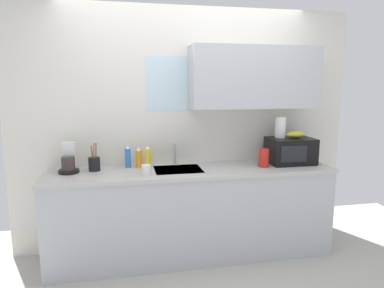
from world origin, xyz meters
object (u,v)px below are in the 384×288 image
Objects in this scene: dish_soap_bottle_blue at (128,157)px; banana_bunch at (296,135)px; coffee_maker at (69,161)px; cereal_canister at (264,158)px; paper_towel_roll at (280,127)px; mug_white at (146,170)px; dish_soap_bottle_yellow at (148,157)px; utensil_crock at (94,164)px; microwave at (290,151)px; dish_soap_bottle_orange at (139,158)px.

banana_bunch is at bearing -4.64° from dish_soap_bottle_blue.
dish_soap_bottle_blue is (0.55, 0.08, 0.00)m from coffee_maker.
coffee_maker is at bearing 175.21° from cereal_canister.
paper_towel_roll is at bearing 161.57° from banana_bunch.
paper_towel_roll is 1.48m from mug_white.
banana_bunch is at bearing -5.06° from dish_soap_bottle_yellow.
utensil_crock reaches higher than dish_soap_bottle_blue.
microwave is at bearing -4.83° from dish_soap_bottle_blue.
mug_white is at bearing -64.31° from dish_soap_bottle_blue.
dish_soap_bottle_blue is 0.83× the size of utensil_crock.
coffee_maker is at bearing -177.15° from utensil_crock.
dish_soap_bottle_orange is at bearing 175.78° from microwave.
cereal_canister reaches higher than mug_white.
microwave is 2.09× the size of paper_towel_roll.
paper_towel_roll is 1.60m from dish_soap_bottle_blue.
coffee_maker is at bearing -174.12° from dish_soap_bottle_yellow.
microwave is 2.23m from coffee_maker.
cereal_canister is at bearing -147.99° from paper_towel_roll.
utensil_crock is (-2.00, 0.07, -0.06)m from microwave.
dish_soap_bottle_yellow is 0.96× the size of dish_soap_bottle_blue.
mug_white is at bearing -80.19° from dish_soap_bottle_orange.
dish_soap_bottle_yellow is 1.19× the size of cereal_canister.
banana_bunch is 1.64m from dish_soap_bottle_orange.
mug_white is (-0.04, -0.33, -0.05)m from dish_soap_bottle_yellow.
dish_soap_bottle_yellow is 2.29× the size of mug_white.
dish_soap_bottle_yellow reaches higher than cereal_canister.
cereal_canister is (1.34, -0.24, -0.02)m from dish_soap_bottle_blue.
dish_soap_bottle_blue is 0.33m from utensil_crock.
utensil_crock is at bearing 178.05° from banana_bunch.
dish_soap_bottle_yellow is at bearing -1.40° from dish_soap_bottle_blue.
cereal_canister is at bearing -11.68° from dish_soap_bottle_yellow.
cereal_canister is (-0.34, -0.10, -0.04)m from microwave.
dish_soap_bottle_orange is at bearing 170.12° from cereal_canister.
microwave is 1.68m from dish_soap_bottle_blue.
mug_white is (0.16, -0.33, -0.06)m from dish_soap_bottle_blue.
dish_soap_bottle_blue is 1.25× the size of cereal_canister.
coffee_maker is 0.56m from dish_soap_bottle_blue.
paper_towel_roll reaches higher than microwave.
paper_towel_roll is 0.79× the size of coffee_maker.
dish_soap_bottle_yellow reaches higher than dish_soap_bottle_orange.
cereal_canister is (1.23, -0.21, -0.01)m from dish_soap_bottle_orange.
dish_soap_bottle_blue reaches higher than cereal_canister.
microwave is 2.30× the size of banana_bunch.
paper_towel_roll is at bearing 9.60° from mug_white.
utensil_crock is (-1.66, 0.17, -0.02)m from cereal_canister.
dish_soap_bottle_yellow is (-1.38, 0.09, -0.28)m from paper_towel_roll.
banana_bunch is 1.09× the size of cereal_canister.
dish_soap_bottle_orange is at bearing 99.81° from mug_white.
dish_soap_bottle_yellow is at bearing 7.21° from utensil_crock.
paper_towel_roll is 0.97× the size of dish_soap_bottle_blue.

